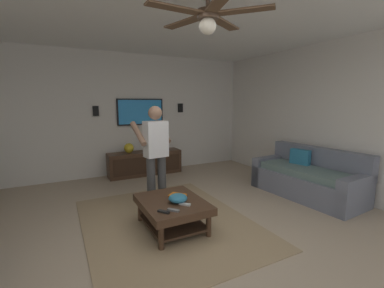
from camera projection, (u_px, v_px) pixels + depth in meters
name	position (u px, v px, depth m)	size (l,w,h in m)	color
ground_plane	(191.00, 239.00, 3.26)	(8.18, 8.18, 0.00)	tan
wall_back_tv	(123.00, 115.00, 6.06)	(0.10, 6.40, 2.80)	silver
wall_side_window	(353.00, 120.00, 4.47)	(7.02, 0.10, 2.80)	silver
area_rug	(167.00, 222.00, 3.70)	(2.83, 2.21, 0.01)	#9E8460
couch	(307.00, 179.00, 4.73)	(1.95, 0.98, 0.87)	slate
coffee_table	(172.00, 208.00, 3.48)	(1.00, 0.80, 0.40)	#422B1C
media_console	(145.00, 163.00, 6.13)	(0.45, 1.70, 0.55)	#422B1C
tv	(140.00, 112.00, 6.14)	(0.05, 1.10, 0.62)	black
person_standing	(155.00, 150.00, 4.22)	(0.58, 0.59, 1.64)	#3F3F3F
bowl	(178.00, 198.00, 3.40)	(0.25, 0.25, 0.11)	teal
remote_white	(185.00, 204.00, 3.31)	(0.15, 0.04, 0.02)	white
remote_black	(164.00, 212.00, 3.08)	(0.15, 0.04, 0.02)	black
remote_grey	(173.00, 210.00, 3.12)	(0.15, 0.04, 0.02)	slate
book	(178.00, 196.00, 3.58)	(0.22, 0.16, 0.04)	orange
vase_round	(129.00, 148.00, 5.92)	(0.22, 0.22, 0.22)	gold
wall_speaker_left	(180.00, 108.00, 6.62)	(0.06, 0.12, 0.22)	black
wall_speaker_right	(96.00, 111.00, 5.69)	(0.06, 0.12, 0.22)	black
ceiling_fan	(208.00, 17.00, 2.40)	(1.19, 1.16, 0.46)	#4C3828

